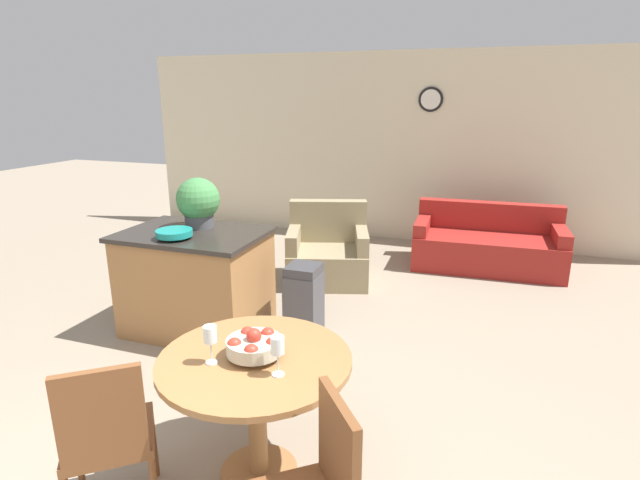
% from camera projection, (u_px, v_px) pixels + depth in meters
% --- Properties ---
extents(wall_back, '(8.00, 0.09, 2.70)m').
position_uv_depth(wall_back, '(398.00, 148.00, 7.25)').
color(wall_back, beige).
rests_on(wall_back, ground_plane).
extents(dining_table, '(1.04, 1.04, 0.76)m').
position_uv_depth(dining_table, '(256.00, 385.00, 2.71)').
color(dining_table, '#9E6B3D').
rests_on(dining_table, ground_plane).
extents(dining_chair_near_left, '(0.59, 0.59, 0.93)m').
position_uv_depth(dining_chair_near_left, '(107.00, 434.00, 2.42)').
color(dining_chair_near_left, brown).
rests_on(dining_chair_near_left, ground_plane).
extents(fruit_bowl, '(0.30, 0.30, 0.17)m').
position_uv_depth(fruit_bowl, '(254.00, 345.00, 2.64)').
color(fruit_bowl, '#B7B29E').
rests_on(fruit_bowl, dining_table).
extents(wine_glass_left, '(0.07, 0.07, 0.21)m').
position_uv_depth(wine_glass_left, '(210.00, 336.00, 2.56)').
color(wine_glass_left, silver).
rests_on(wine_glass_left, dining_table).
extents(wine_glass_right, '(0.07, 0.07, 0.21)m').
position_uv_depth(wine_glass_right, '(277.00, 347.00, 2.45)').
color(wine_glass_right, silver).
rests_on(wine_glass_right, dining_table).
extents(kitchen_island, '(1.26, 0.89, 0.94)m').
position_uv_depth(kitchen_island, '(196.00, 281.00, 4.53)').
color(kitchen_island, '#9E6B3D').
rests_on(kitchen_island, ground_plane).
extents(teal_bowl, '(0.30, 0.30, 0.08)m').
position_uv_depth(teal_bowl, '(174.00, 233.00, 4.18)').
color(teal_bowl, teal).
rests_on(teal_bowl, kitchen_island).
extents(potted_plant, '(0.39, 0.39, 0.45)m').
position_uv_depth(potted_plant, '(198.00, 202.00, 4.49)').
color(potted_plant, '#4C4C51').
rests_on(potted_plant, kitchen_island).
extents(trash_bin, '(0.29, 0.31, 0.67)m').
position_uv_depth(trash_bin, '(304.00, 301.00, 4.45)').
color(trash_bin, '#47474C').
rests_on(trash_bin, ground_plane).
extents(couch, '(1.81, 0.92, 0.78)m').
position_uv_depth(couch, '(487.00, 246.00, 6.26)').
color(couch, maroon).
rests_on(couch, ground_plane).
extents(armchair, '(1.11, 1.05, 0.90)m').
position_uv_depth(armchair, '(328.00, 255.00, 5.83)').
color(armchair, '#998966').
rests_on(armchair, ground_plane).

